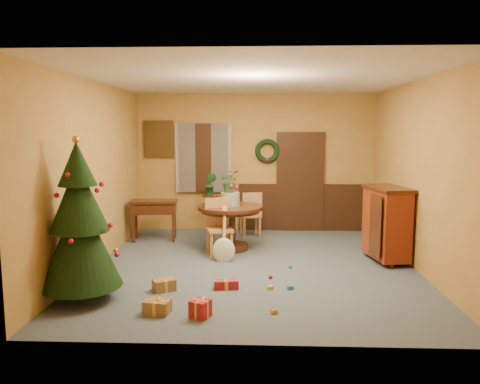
{
  "coord_description": "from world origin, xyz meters",
  "views": [
    {
      "loc": [
        0.07,
        -7.19,
        2.13
      ],
      "look_at": [
        -0.23,
        0.4,
        1.13
      ],
      "focal_mm": 35.0,
      "sensor_mm": 36.0,
      "label": 1
    }
  ],
  "objects_px": {
    "christmas_tree": "(80,224)",
    "writing_desk": "(154,210)",
    "dining_table": "(230,219)",
    "sideboard": "(386,222)",
    "chair_near": "(218,225)"
  },
  "relations": [
    {
      "from": "christmas_tree",
      "to": "chair_near",
      "type": "bearing_deg",
      "value": 55.73
    },
    {
      "from": "chair_near",
      "to": "sideboard",
      "type": "height_order",
      "value": "sideboard"
    },
    {
      "from": "dining_table",
      "to": "chair_near",
      "type": "relative_size",
      "value": 1.19
    },
    {
      "from": "christmas_tree",
      "to": "sideboard",
      "type": "distance_m",
      "value": 4.72
    },
    {
      "from": "christmas_tree",
      "to": "writing_desk",
      "type": "relative_size",
      "value": 2.22
    },
    {
      "from": "christmas_tree",
      "to": "dining_table",
      "type": "bearing_deg",
      "value": 56.39
    },
    {
      "from": "christmas_tree",
      "to": "writing_desk",
      "type": "xyz_separation_m",
      "value": [
        0.2,
        3.24,
        -0.38
      ]
    },
    {
      "from": "writing_desk",
      "to": "chair_near",
      "type": "bearing_deg",
      "value": -36.39
    },
    {
      "from": "writing_desk",
      "to": "dining_table",
      "type": "bearing_deg",
      "value": -23.1
    },
    {
      "from": "dining_table",
      "to": "christmas_tree",
      "type": "distance_m",
      "value": 3.14
    },
    {
      "from": "chair_near",
      "to": "christmas_tree",
      "type": "xyz_separation_m",
      "value": [
        -1.53,
        -2.25,
        0.46
      ]
    },
    {
      "from": "christmas_tree",
      "to": "writing_desk",
      "type": "height_order",
      "value": "christmas_tree"
    },
    {
      "from": "writing_desk",
      "to": "christmas_tree",
      "type": "bearing_deg",
      "value": -93.52
    },
    {
      "from": "writing_desk",
      "to": "sideboard",
      "type": "xyz_separation_m",
      "value": [
        4.1,
        -1.31,
        0.06
      ]
    },
    {
      "from": "dining_table",
      "to": "writing_desk",
      "type": "distance_m",
      "value": 1.65
    }
  ]
}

